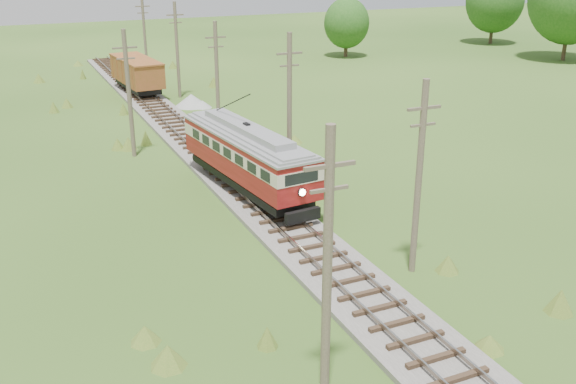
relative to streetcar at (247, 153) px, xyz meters
name	(u,v)px	position (x,y,z in m)	size (l,w,h in m)	color
railbed_main	(224,170)	(0.00, 4.23, -2.39)	(3.60, 96.00, 0.57)	#605B54
streetcar	(247,153)	(0.00, 0.00, 0.00)	(4.06, 12.18, 5.51)	black
gondola	(137,73)	(0.00, 30.05, -0.41)	(3.60, 9.14, 2.97)	black
gravel_pile	(193,101)	(3.46, 22.94, -2.05)	(3.10, 3.28, 1.13)	gray
utility_pole_r_2	(419,177)	(3.30, -11.77, 1.85)	(1.60, 0.30, 8.60)	brown
utility_pole_r_3	(289,107)	(3.20, 1.23, 2.05)	(1.60, 0.30, 9.00)	brown
utility_pole_r_4	(217,76)	(3.00, 14.23, 1.74)	(1.60, 0.30, 8.40)	brown
utility_pole_r_5	(177,49)	(3.40, 27.23, 2.00)	(1.60, 0.30, 8.90)	brown
utility_pole_r_6	(145,34)	(3.20, 40.23, 1.90)	(1.60, 0.30, 8.70)	brown
utility_pole_l_a	(327,267)	(-4.20, -17.77, 2.05)	(1.60, 0.30, 9.00)	brown
utility_pole_l_b	(129,93)	(-4.50, 10.23, 1.85)	(1.60, 0.30, 8.60)	brown
tree_right_5	(495,1)	(56.00, 44.23, 3.62)	(8.40, 8.40, 10.82)	#38281C
tree_mid_b	(347,23)	(30.00, 42.23, 1.75)	(5.88, 5.88, 7.57)	#38281C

